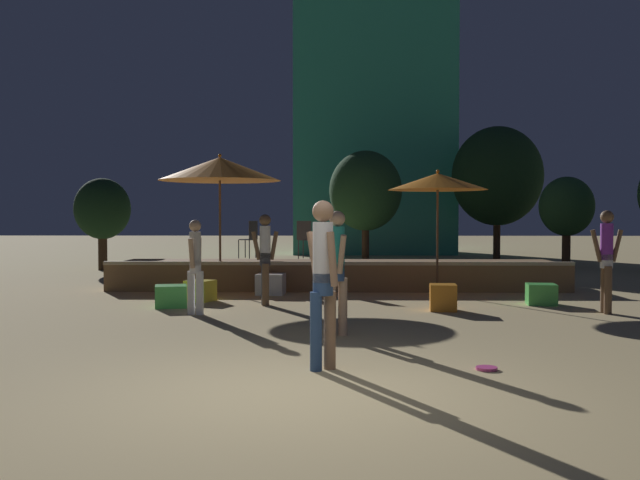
% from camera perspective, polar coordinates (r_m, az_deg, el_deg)
% --- Properties ---
extents(ground_plane, '(120.00, 120.00, 0.00)m').
position_cam_1_polar(ground_plane, '(6.86, -1.25, -12.16)').
color(ground_plane, tan).
extents(wooden_deck, '(10.47, 2.43, 0.68)m').
position_cam_1_polar(wooden_deck, '(17.02, 1.39, -2.77)').
color(wooden_deck, olive).
rests_on(wooden_deck, ground).
extents(patio_umbrella_0, '(2.73, 2.73, 3.09)m').
position_cam_1_polar(patio_umbrella_0, '(16.14, -8.02, 5.64)').
color(patio_umbrella_0, brown).
rests_on(patio_umbrella_0, ground).
extents(patio_umbrella_1, '(2.15, 2.15, 2.70)m').
position_cam_1_polar(patio_umbrella_1, '(15.60, 9.39, 4.62)').
color(patio_umbrella_1, brown).
rests_on(patio_umbrella_1, ground).
extents(cube_seat_0, '(0.63, 0.63, 0.45)m').
position_cam_1_polar(cube_seat_0, '(15.42, -3.96, -3.54)').
color(cube_seat_0, white).
rests_on(cube_seat_0, ground).
extents(cube_seat_1, '(0.50, 0.50, 0.47)m').
position_cam_1_polar(cube_seat_1, '(12.90, 9.82, -4.55)').
color(cube_seat_1, orange).
rests_on(cube_seat_1, ground).
extents(cube_seat_2, '(0.69, 0.69, 0.40)m').
position_cam_1_polar(cube_seat_2, '(13.52, -11.84, -4.42)').
color(cube_seat_2, '#4CC651').
rests_on(cube_seat_2, ground).
extents(cube_seat_3, '(0.63, 0.63, 0.41)m').
position_cam_1_polar(cube_seat_3, '(14.36, -9.56, -4.02)').
color(cube_seat_3, yellow).
rests_on(cube_seat_3, ground).
extents(cube_seat_4, '(0.60, 0.60, 0.40)m').
position_cam_1_polar(cube_seat_4, '(14.23, 17.29, -4.17)').
color(cube_seat_4, '#4CC651').
rests_on(cube_seat_4, ground).
extents(person_0, '(0.38, 0.50, 1.84)m').
position_cam_1_polar(person_0, '(7.71, 0.24, -2.88)').
color(person_0, '#2D4C7F').
rests_on(person_0, ground).
extents(person_1, '(0.52, 0.29, 1.72)m').
position_cam_1_polar(person_1, '(13.46, -4.41, -1.29)').
color(person_1, brown).
rests_on(person_1, ground).
extents(person_2, '(0.56, 0.30, 1.78)m').
position_cam_1_polar(person_2, '(13.24, 21.95, -1.26)').
color(person_2, brown).
rests_on(person_2, ground).
extents(person_3, '(0.29, 0.56, 1.75)m').
position_cam_1_polar(person_3, '(9.97, 1.38, -2.22)').
color(person_3, tan).
rests_on(person_3, ground).
extents(person_4, '(0.28, 0.45, 1.62)m').
position_cam_1_polar(person_4, '(12.32, -9.94, -1.94)').
color(person_4, white).
rests_on(person_4, ground).
extents(bistro_chair_0, '(0.45, 0.45, 0.90)m').
position_cam_1_polar(bistro_chair_0, '(17.22, -5.59, 0.35)').
color(bistro_chair_0, '#2D3338').
rests_on(bistro_chair_0, wooden_deck).
extents(bistro_chair_1, '(0.43, 0.44, 0.90)m').
position_cam_1_polar(bistro_chair_1, '(16.90, -1.19, 0.33)').
color(bistro_chair_1, '#47474C').
rests_on(bistro_chair_1, wooden_deck).
extents(frisbee_disc, '(0.23, 0.23, 0.03)m').
position_cam_1_polar(frisbee_disc, '(8.06, 13.18, -9.96)').
color(frisbee_disc, '#E54C99').
rests_on(frisbee_disc, ground).
extents(background_tree_0, '(2.78, 2.78, 4.22)m').
position_cam_1_polar(background_tree_0, '(27.29, 3.66, 3.94)').
color(background_tree_0, '#3D2B1C').
rests_on(background_tree_0, ground).
extents(background_tree_2, '(1.75, 1.75, 2.91)m').
position_cam_1_polar(background_tree_2, '(23.50, -17.02, 2.36)').
color(background_tree_2, '#3D2B1C').
rests_on(background_tree_2, ground).
extents(background_tree_3, '(3.59, 3.59, 5.30)m').
position_cam_1_polar(background_tree_3, '(29.36, 13.99, 4.98)').
color(background_tree_3, '#3D2B1C').
rests_on(background_tree_3, ground).
extents(background_tree_4, '(1.80, 1.80, 3.04)m').
position_cam_1_polar(background_tree_4, '(25.22, 19.12, 2.52)').
color(background_tree_4, '#3D2B1C').
rests_on(background_tree_4, ground).
extents(distant_building, '(7.29, 4.52, 11.81)m').
position_cam_1_polar(distant_building, '(34.00, 4.27, 8.95)').
color(distant_building, teal).
rests_on(distant_building, ground).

